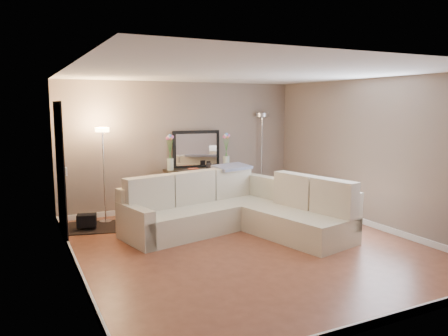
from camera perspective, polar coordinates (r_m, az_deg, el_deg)
name	(u,v)px	position (r m, az deg, el deg)	size (l,w,h in m)	color
floor	(247,246)	(6.82, 3.00, -10.10)	(5.00, 5.50, 0.01)	brown
ceiling	(248,73)	(6.49, 3.18, 12.32)	(5.00, 5.50, 0.01)	white
wall_back	(182,146)	(9.03, -5.49, 2.86)	(5.00, 0.02, 2.60)	gray
wall_front	(392,196)	(4.37, 21.06, -3.43)	(5.00, 0.02, 2.60)	gray
wall_left	(71,173)	(5.75, -19.30, -0.64)	(0.02, 5.50, 2.60)	gray
wall_right	(373,154)	(8.05, 18.89, 1.80)	(0.02, 5.50, 2.60)	gray
baseboard_back	(183,206)	(9.21, -5.33, -4.92)	(5.00, 0.03, 0.10)	white
baseboard_front	(383,320)	(4.79, 20.01, -18.20)	(5.00, 0.03, 0.10)	white
baseboard_left	(78,269)	(6.07, -18.49, -12.37)	(0.03, 5.50, 0.10)	white
baseboard_right	(369,223)	(8.26, 18.36, -6.85)	(0.03, 5.50, 0.10)	white
doorway	(60,171)	(7.46, -20.59, -0.31)	(0.02, 1.20, 2.20)	black
switch_plate	(66,172)	(6.61, -19.90, -0.45)	(0.02, 0.08, 0.12)	white
sectional_sofa	(235,210)	(7.47, 1.49, -5.50)	(3.34, 2.84, 0.99)	beige
throw_blanket	(232,167)	(8.20, 1.07, 0.14)	(0.71, 0.41, 0.05)	gray
console_table	(195,187)	(8.89, -3.82, -2.50)	(1.43, 0.52, 0.86)	black
leaning_mirror	(196,149)	(8.99, -3.64, 2.44)	(0.99, 0.14, 0.78)	black
table_decor	(199,168)	(8.82, -3.23, -0.04)	(0.60, 0.16, 0.14)	#DA4B26
flower_vase_left	(170,156)	(8.67, -7.05, 1.62)	(0.17, 0.14, 0.74)	silver
flower_vase_right	(226,153)	(9.01, 0.31, 1.93)	(0.17, 0.14, 0.74)	silver
floor_lamp_lit	(103,156)	(8.16, -15.51, 1.52)	(0.30, 0.30, 1.74)	silver
floor_lamp_unlit	(262,139)	(9.68, 4.97, 3.77)	(0.30, 0.30, 1.97)	silver
charcoal_rug	(99,227)	(8.07, -15.98, -7.42)	(1.13, 0.85, 0.02)	black
black_bag	(87,220)	(7.95, -17.49, -6.52)	(0.32, 0.23, 0.21)	black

